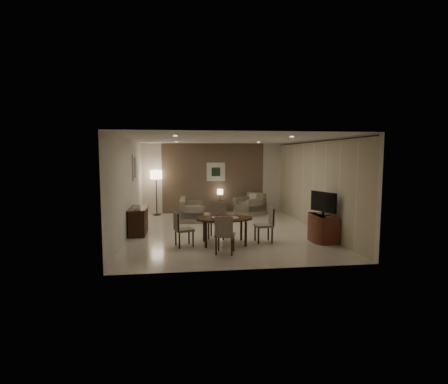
{
  "coord_description": "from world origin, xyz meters",
  "views": [
    {
      "loc": [
        -1.32,
        -10.06,
        2.24
      ],
      "look_at": [
        0.0,
        0.2,
        1.15
      ],
      "focal_mm": 28.0,
      "sensor_mm": 36.0,
      "label": 1
    }
  ],
  "objects": [
    {
      "name": "art_back_canvas",
      "position": [
        0.1,
        3.44,
        1.6
      ],
      "size": [
        0.34,
        0.01,
        0.34
      ],
      "primitive_type": "cube",
      "color": "#1D331C",
      "rests_on": "wall_back"
    },
    {
      "name": "flat_tv",
      "position": [
        2.38,
        -1.5,
        1.02
      ],
      "size": [
        0.36,
        0.85,
        0.6
      ],
      "primitive_type": null,
      "rotation": [
        0.0,
        0.0,
        0.35
      ],
      "color": "black",
      "rests_on": "tv_cabinet"
    },
    {
      "name": "napkin",
      "position": [
        0.02,
        -1.5,
        0.7
      ],
      "size": [
        0.12,
        0.08,
        0.03
      ],
      "primitive_type": "cube",
      "color": "white",
      "rests_on": "plate_b"
    },
    {
      "name": "art_back_frame",
      "position": [
        0.1,
        3.46,
        1.6
      ],
      "size": [
        0.72,
        0.03,
        0.72
      ],
      "primitive_type": "cube",
      "color": "silver",
      "rests_on": "wall_back"
    },
    {
      "name": "side_table",
      "position": [
        0.24,
        3.25,
        0.24
      ],
      "size": [
        0.38,
        0.38,
        0.49
      ],
      "primitive_type": null,
      "color": "#321F10",
      "rests_on": "floor"
    },
    {
      "name": "telephone",
      "position": [
        -2.49,
        -0.3,
        0.8
      ],
      "size": [
        0.2,
        0.14,
        0.09
      ],
      "primitive_type": null,
      "color": "white",
      "rests_on": "console_desk"
    },
    {
      "name": "table_lamp",
      "position": [
        0.24,
        3.25,
        0.74
      ],
      "size": [
        0.22,
        0.22,
        0.5
      ],
      "primitive_type": null,
      "color": "#FFEAC1",
      "rests_on": "side_table"
    },
    {
      "name": "floor_lamp",
      "position": [
        -2.17,
        3.15,
        0.84
      ],
      "size": [
        0.43,
        0.43,
        1.69
      ],
      "primitive_type": null,
      "color": "#FFE5B7",
      "rests_on": "floor"
    },
    {
      "name": "plate_b",
      "position": [
        0.02,
        -1.5,
        0.68
      ],
      "size": [
        0.26,
        0.26,
        0.02
      ],
      "primitive_type": "cylinder",
      "color": "white",
      "rests_on": "dining_table"
    },
    {
      "name": "downlight_fl",
      "position": [
        -1.4,
        1.8,
        2.69
      ],
      "size": [
        0.1,
        0.1,
        0.01
      ],
      "primitive_type": "cylinder",
      "color": "white",
      "rests_on": "ceiling"
    },
    {
      "name": "taupe_accent",
      "position": [
        0.0,
        3.48,
        1.35
      ],
      "size": [
        3.96,
        0.03,
        2.7
      ],
      "primitive_type": "cube",
      "color": "brown",
      "rests_on": "wall_back"
    },
    {
      "name": "art_left_frame",
      "position": [
        -2.72,
        1.2,
        1.85
      ],
      "size": [
        0.03,
        0.6,
        0.8
      ],
      "primitive_type": "cube",
      "color": "silver",
      "rests_on": "wall_left"
    },
    {
      "name": "chair_left",
      "position": [
        -1.21,
        -1.55,
        0.43
      ],
      "size": [
        0.51,
        0.51,
        0.86
      ],
      "primitive_type": null,
      "rotation": [
        0.0,
        0.0,
        1.84
      ],
      "color": "gray",
      "rests_on": "floor"
    },
    {
      "name": "art_left_canvas",
      "position": [
        -2.71,
        1.2,
        1.85
      ],
      "size": [
        0.01,
        0.46,
        0.64
      ],
      "primitive_type": "cube",
      "color": "gray",
      "rests_on": "wall_left"
    },
    {
      "name": "tv_cabinet",
      "position": [
        2.4,
        -1.5,
        0.35
      ],
      "size": [
        0.48,
        0.9,
        0.7
      ],
      "primitive_type": null,
      "color": "brown",
      "rests_on": "floor"
    },
    {
      "name": "sofa",
      "position": [
        -0.9,
        2.02,
        0.37
      ],
      "size": [
        1.59,
        0.84,
        0.74
      ],
      "primitive_type": null,
      "rotation": [
        0.0,
        0.0,
        1.53
      ],
      "color": "gray",
      "rests_on": "floor"
    },
    {
      "name": "dining_table",
      "position": [
        -0.2,
        -1.45,
        0.33
      ],
      "size": [
        1.43,
        0.89,
        0.67
      ],
      "primitive_type": null,
      "color": "#4E2C19",
      "rests_on": "floor"
    },
    {
      "name": "console_desk",
      "position": [
        -2.49,
        0.0,
        0.38
      ],
      "size": [
        0.48,
        1.2,
        0.75
      ],
      "primitive_type": null,
      "color": "#4E2C19",
      "rests_on": "floor"
    },
    {
      "name": "fruit_apple",
      "position": [
        -0.38,
        -1.4,
        0.73
      ],
      "size": [
        0.09,
        0.09,
        0.09
      ],
      "primitive_type": "sphere",
      "color": "#A6122D",
      "rests_on": "plate_a"
    },
    {
      "name": "downlight_fr",
      "position": [
        1.4,
        1.8,
        2.69
      ],
      "size": [
        0.1,
        0.1,
        0.01
      ],
      "primitive_type": "cylinder",
      "color": "white",
      "rests_on": "ceiling"
    },
    {
      "name": "curtain_wall",
      "position": [
        2.68,
        0.0,
        1.32
      ],
      "size": [
        0.08,
        6.7,
        2.58
      ],
      "primitive_type": null,
      "color": "beige",
      "rests_on": "wall_right"
    },
    {
      "name": "chair_far",
      "position": [
        -0.32,
        -0.8,
        0.49
      ],
      "size": [
        0.59,
        0.59,
        0.99
      ],
      "primitive_type": null,
      "rotation": [
        0.0,
        0.0,
        -0.27
      ],
      "color": "gray",
      "rests_on": "floor"
    },
    {
      "name": "curtain_rod",
      "position": [
        2.68,
        0.0,
        2.64
      ],
      "size": [
        0.03,
        6.8,
        0.03
      ],
      "primitive_type": "cylinder",
      "rotation": [
        1.57,
        0.0,
        0.0
      ],
      "color": "black",
      "rests_on": "wall_right"
    },
    {
      "name": "downlight_nr",
      "position": [
        1.4,
        -1.8,
        2.69
      ],
      "size": [
        0.1,
        0.1,
        0.01
      ],
      "primitive_type": "cylinder",
      "color": "white",
      "rests_on": "ceiling"
    },
    {
      "name": "round_rug",
      "position": [
        0.24,
        2.19,
        0.01
      ],
      "size": [
        1.21,
        1.21,
        0.01
      ],
      "primitive_type": "cylinder",
      "color": "#463D27",
      "rests_on": "floor"
    },
    {
      "name": "room_shell",
      "position": [
        0.0,
        0.4,
        1.35
      ],
      "size": [
        5.5,
        7.0,
        2.7
      ],
      "color": "beige",
      "rests_on": "ground"
    },
    {
      "name": "armchair",
      "position": [
        1.3,
        2.74,
        0.41
      ],
      "size": [
        1.21,
        1.23,
        0.82
      ],
      "primitive_type": null,
      "rotation": [
        0.0,
        0.0,
        -1.05
      ],
      "color": "gray",
      "rests_on": "floor"
    },
    {
      "name": "chair_near",
      "position": [
        -0.3,
        -2.3,
        0.44
      ],
      "size": [
        0.53,
        0.53,
        0.89
      ],
      "primitive_type": null,
      "rotation": [
        0.0,
        0.0,
        2.87
      ],
      "color": "gray",
      "rests_on": "floor"
    },
    {
      "name": "chair_right",
      "position": [
        0.83,
        -1.39,
        0.45
      ],
      "size": [
        0.44,
        0.44,
        0.9
      ],
      "primitive_type": null,
      "rotation": [
        0.0,
        0.0,
        -1.55
      ],
      "color": "gray",
      "rests_on": "floor"
    },
    {
      "name": "downlight_nl",
      "position": [
        -1.4,
        -1.8,
        2.69
      ],
      "size": [
        0.1,
        0.1,
        0.01
      ],
      "primitive_type": "cylinder",
      "color": "white",
      "rests_on": "ceiling"
    },
    {
      "name": "plate_a",
      "position": [
        -0.38,
        -1.4,
        0.68
      ],
      "size": [
        0.26,
        0.26,
        0.02
      ],
      "primitive_type": "cylinder",
      "color": "white",
      "rests_on": "dining_table"
    }
  ]
}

